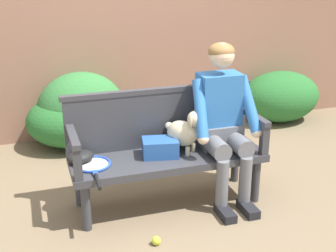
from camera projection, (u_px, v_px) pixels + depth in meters
name	position (u px, v px, depth m)	size (l,w,h in m)	color
ground_plane	(168.00, 202.00, 3.84)	(40.00, 40.00, 0.00)	#7A664C
brick_garden_fence	(116.00, 20.00, 5.07)	(8.00, 0.30, 2.53)	#936651
hedge_bush_far_right	(280.00, 97.00, 5.62)	(0.99, 0.70, 0.62)	#286B2D
hedge_bush_far_left	(81.00, 109.00, 4.91)	(0.93, 0.74, 0.79)	#337538
hedge_bush_mid_right	(75.00, 119.00, 4.91)	(1.03, 0.83, 0.58)	#286B2D
garden_bench	(168.00, 162.00, 3.71)	(1.56, 0.51, 0.43)	#38383D
bench_backrest	(160.00, 117.00, 3.80)	(1.60, 0.06, 0.50)	#38383D
bench_armrest_left_end	(75.00, 147.00, 3.33)	(0.06, 0.51, 0.28)	#38383D
bench_armrest_right_end	(258.00, 125.00, 3.75)	(0.06, 0.51, 0.28)	#38383D
person_seated	(222.00, 118.00, 3.72)	(0.56, 0.65, 1.30)	black
dog_on_bench	(186.00, 131.00, 3.68)	(0.32, 0.33, 0.37)	beige
tennis_racket	(93.00, 166.00, 3.48)	(0.30, 0.57, 0.03)	blue
baseball_glove	(80.00, 157.00, 3.55)	(0.22, 0.17, 0.09)	black
sports_bag	(160.00, 148.00, 3.66)	(0.28, 0.20, 0.14)	#2856A3
tennis_ball	(156.00, 241.00, 3.27)	(0.07, 0.07, 0.07)	#CCDB33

